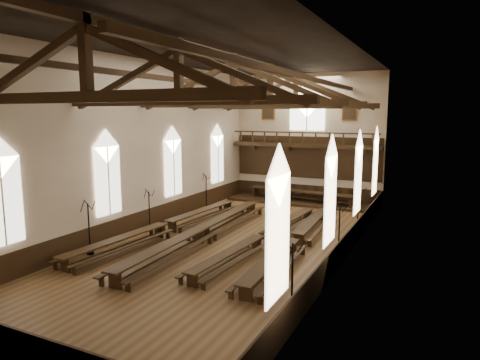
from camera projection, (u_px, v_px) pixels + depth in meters
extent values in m
plane|color=brown|center=(234.00, 242.00, 23.13)|extent=(26.00, 26.00, 0.00)
plane|color=beige|center=(307.00, 138.00, 33.93)|extent=(12.00, 0.00, 12.00)
plane|color=beige|center=(4.00, 190.00, 10.80)|extent=(12.00, 0.00, 12.00)
plane|color=beige|center=(142.00, 146.00, 24.94)|extent=(0.00, 26.00, 26.00)
plane|color=beige|center=(349.00, 155.00, 19.79)|extent=(0.00, 26.00, 26.00)
plane|color=black|center=(233.00, 52.00, 21.59)|extent=(26.00, 26.00, 0.00)
cube|color=black|center=(305.00, 192.00, 34.57)|extent=(11.90, 0.08, 1.20)
cube|color=black|center=(19.00, 350.00, 11.51)|extent=(11.90, 0.08, 1.20)
cube|color=black|center=(145.00, 220.00, 25.60)|extent=(0.08, 25.90, 1.20)
cube|color=black|center=(345.00, 246.00, 20.48)|extent=(0.08, 25.90, 1.20)
cube|color=white|center=(2.00, 202.00, 17.13)|extent=(0.05, 1.80, 3.60)
cylinder|color=beige|center=(3.00, 202.00, 17.12)|extent=(0.08, 0.08, 3.60)
cube|color=white|center=(108.00, 181.00, 22.47)|extent=(0.05, 1.80, 3.60)
cube|color=white|center=(106.00, 147.00, 22.20)|extent=(0.05, 1.80, 1.80)
cylinder|color=beige|center=(109.00, 181.00, 22.46)|extent=(0.08, 0.08, 3.60)
cube|color=white|center=(173.00, 168.00, 27.81)|extent=(0.05, 1.80, 3.60)
cube|color=white|center=(173.00, 140.00, 27.54)|extent=(0.05, 1.80, 1.80)
cylinder|color=beige|center=(174.00, 168.00, 27.80)|extent=(0.08, 0.08, 3.60)
cube|color=white|center=(218.00, 159.00, 33.15)|extent=(0.05, 1.80, 3.60)
cube|color=white|center=(218.00, 136.00, 32.88)|extent=(0.05, 1.80, 1.80)
cylinder|color=beige|center=(218.00, 159.00, 33.14)|extent=(0.08, 0.08, 3.60)
cube|color=white|center=(278.00, 239.00, 12.07)|extent=(0.05, 1.80, 3.60)
cube|color=white|center=(279.00, 176.00, 11.79)|extent=(0.05, 1.80, 1.80)
cylinder|color=beige|center=(277.00, 239.00, 12.09)|extent=(0.08, 0.08, 3.60)
cube|color=white|center=(330.00, 200.00, 17.41)|extent=(0.05, 1.80, 3.60)
cube|color=white|center=(332.00, 156.00, 17.13)|extent=(0.05, 1.80, 1.80)
cylinder|color=beige|center=(329.00, 200.00, 17.42)|extent=(0.08, 0.08, 3.60)
cube|color=white|center=(358.00, 180.00, 22.75)|extent=(0.05, 1.80, 3.60)
cube|color=white|center=(359.00, 146.00, 22.47)|extent=(0.05, 1.80, 1.80)
cylinder|color=beige|center=(357.00, 180.00, 22.76)|extent=(0.08, 0.08, 3.60)
cube|color=white|center=(375.00, 167.00, 28.09)|extent=(0.05, 1.80, 3.60)
cube|color=white|center=(376.00, 140.00, 27.81)|extent=(0.05, 1.80, 1.80)
cylinder|color=beige|center=(375.00, 167.00, 28.10)|extent=(0.08, 0.08, 3.60)
cube|color=white|center=(307.00, 115.00, 33.57)|extent=(2.80, 0.05, 2.40)
cube|color=white|center=(307.00, 99.00, 33.38)|extent=(2.80, 0.05, 2.80)
cylinder|color=beige|center=(307.00, 115.00, 33.53)|extent=(0.10, 0.10, 2.40)
cube|color=#311F0F|center=(304.00, 146.00, 33.45)|extent=(11.80, 1.20, 0.20)
cube|color=black|center=(306.00, 157.00, 34.12)|extent=(11.80, 0.10, 3.30)
cube|color=#311F0F|center=(302.00, 133.00, 32.80)|extent=(11.60, 0.12, 0.10)
cube|color=#311F0F|center=(302.00, 144.00, 32.94)|extent=(11.60, 0.12, 0.10)
cube|color=#311F0F|center=(254.00, 147.00, 35.77)|extent=(0.35, 0.40, 0.50)
cube|color=#311F0F|center=(288.00, 148.00, 34.49)|extent=(0.35, 0.40, 0.50)
cube|color=#311F0F|center=(324.00, 149.00, 33.20)|extent=(0.35, 0.40, 0.50)
cube|color=#311F0F|center=(364.00, 151.00, 31.91)|extent=(0.35, 0.40, 0.50)
cube|color=brown|center=(268.00, 111.00, 34.95)|extent=(1.15, 0.06, 1.45)
cube|color=black|center=(268.00, 111.00, 34.91)|extent=(0.95, 0.04, 1.25)
cube|color=brown|center=(350.00, 111.00, 32.11)|extent=(1.15, 0.06, 1.45)
cube|color=black|center=(350.00, 111.00, 32.08)|extent=(0.95, 0.04, 1.25)
cube|color=#311F0F|center=(88.00, 97.00, 13.10)|extent=(11.70, 0.35, 0.35)
cube|color=#311F0F|center=(85.00, 53.00, 12.90)|extent=(0.30, 0.30, 2.40)
cube|color=#311F0F|center=(22.00, 71.00, 14.19)|extent=(5.44, 0.26, 2.40)
cube|color=#311F0F|center=(164.00, 62.00, 11.72)|extent=(5.44, 0.26, 2.40)
cube|color=#311F0F|center=(179.00, 101.00, 17.54)|extent=(11.70, 0.35, 0.35)
cube|color=#311F0F|center=(178.00, 69.00, 17.34)|extent=(0.30, 0.30, 2.40)
cube|color=#311F0F|center=(123.00, 81.00, 18.64)|extent=(5.44, 0.26, 2.40)
cube|color=#311F0F|center=(242.00, 76.00, 16.17)|extent=(5.44, 0.26, 2.40)
cube|color=#311F0F|center=(234.00, 104.00, 21.99)|extent=(11.70, 0.35, 0.35)
cube|color=#311F0F|center=(234.00, 78.00, 21.79)|extent=(0.30, 0.30, 2.40)
cube|color=#311F0F|center=(186.00, 87.00, 23.09)|extent=(5.44, 0.26, 2.40)
cube|color=#311F0F|center=(287.00, 84.00, 20.62)|extent=(5.44, 0.26, 2.40)
cube|color=#311F0F|center=(270.00, 105.00, 26.44)|extent=(11.70, 0.35, 0.35)
cube|color=#311F0F|center=(270.00, 84.00, 26.24)|extent=(0.30, 0.30, 2.40)
cube|color=#311F0F|center=(228.00, 92.00, 27.54)|extent=(5.44, 0.26, 2.40)
cube|color=#311F0F|center=(316.00, 89.00, 25.07)|extent=(5.44, 0.26, 2.40)
cube|color=#311F0F|center=(295.00, 107.00, 30.89)|extent=(11.70, 0.35, 0.35)
cube|color=#311F0F|center=(296.00, 88.00, 30.69)|extent=(0.30, 0.30, 2.40)
cube|color=#311F0F|center=(259.00, 95.00, 31.99)|extent=(5.44, 0.26, 2.40)
cube|color=#311F0F|center=(336.00, 93.00, 29.52)|extent=(5.44, 0.26, 2.40)
cube|color=#311F0F|center=(178.00, 80.00, 23.24)|extent=(0.25, 25.70, 0.25)
cube|color=#311F0F|center=(297.00, 75.00, 20.35)|extent=(0.25, 25.70, 0.25)
cube|color=#311F0F|center=(234.00, 58.00, 21.64)|extent=(0.30, 25.70, 0.30)
cube|color=#311F0F|center=(122.00, 240.00, 21.23)|extent=(1.17, 6.96, 0.08)
cube|color=#311F0F|center=(73.00, 267.00, 18.51)|extent=(0.59, 0.12, 0.66)
cube|color=#311F0F|center=(160.00, 231.00, 24.07)|extent=(0.59, 0.12, 0.66)
cube|color=#311F0F|center=(122.00, 248.00, 21.30)|extent=(0.51, 6.13, 0.08)
cube|color=#311F0F|center=(113.00, 243.00, 21.58)|extent=(0.76, 6.94, 0.06)
cube|color=#311F0F|center=(63.00, 268.00, 18.79)|extent=(0.23, 0.08, 0.39)
cube|color=#311F0F|center=(152.00, 232.00, 24.43)|extent=(0.23, 0.08, 0.39)
cube|color=#311F0F|center=(131.00, 247.00, 20.98)|extent=(0.76, 6.94, 0.06)
cube|color=#311F0F|center=(82.00, 273.00, 18.19)|extent=(0.23, 0.08, 0.39)
cube|color=#311F0F|center=(169.00, 235.00, 23.83)|extent=(0.23, 0.08, 0.39)
cube|color=#311F0F|center=(199.00, 210.00, 27.82)|extent=(1.17, 6.96, 0.08)
cube|color=#311F0F|center=(172.00, 227.00, 25.10)|extent=(0.59, 0.12, 0.66)
cube|color=#311F0F|center=(222.00, 206.00, 30.65)|extent=(0.59, 0.12, 0.66)
cube|color=#311F0F|center=(199.00, 217.00, 27.89)|extent=(0.51, 6.13, 0.08)
cube|color=#311F0F|center=(192.00, 213.00, 28.16)|extent=(0.76, 6.94, 0.06)
cube|color=#311F0F|center=(163.00, 228.00, 25.38)|extent=(0.23, 0.08, 0.39)
cube|color=#311F0F|center=(215.00, 207.00, 31.02)|extent=(0.23, 0.08, 0.39)
cube|color=#311F0F|center=(207.00, 215.00, 27.56)|extent=(0.76, 6.94, 0.06)
cube|color=#311F0F|center=(180.00, 230.00, 24.78)|extent=(0.23, 0.08, 0.39)
cube|color=#311F0F|center=(229.00, 209.00, 30.42)|extent=(0.23, 0.08, 0.39)
cube|color=#311F0F|center=(161.00, 246.00, 19.98)|extent=(1.00, 7.48, 0.09)
cube|color=#311F0F|center=(110.00, 279.00, 17.06)|extent=(0.64, 0.11, 0.71)
cube|color=#311F0F|center=(198.00, 236.00, 23.03)|extent=(0.64, 0.11, 0.71)
cube|color=#311F0F|center=(161.00, 256.00, 20.06)|extent=(0.31, 6.61, 0.09)
cube|color=#311F0F|center=(149.00, 251.00, 20.30)|extent=(0.55, 7.47, 0.06)
cube|color=#311F0F|center=(97.00, 281.00, 17.30)|extent=(0.24, 0.08, 0.42)
cube|color=#311F0F|center=(188.00, 237.00, 23.37)|extent=(0.24, 0.08, 0.42)
cube|color=#311F0F|center=(173.00, 254.00, 19.77)|extent=(0.55, 7.47, 0.06)
cube|color=#311F0F|center=(123.00, 286.00, 16.77)|extent=(0.24, 0.08, 0.42)
cube|color=#311F0F|center=(210.00, 240.00, 22.84)|extent=(0.24, 0.08, 0.42)
cube|color=#311F0F|center=(232.00, 213.00, 26.57)|extent=(1.00, 7.48, 0.09)
cube|color=#311F0F|center=(205.00, 233.00, 23.64)|extent=(0.64, 0.11, 0.71)
cube|color=#311F0F|center=(254.00, 209.00, 29.62)|extent=(0.64, 0.11, 0.71)
cube|color=#311F0F|center=(232.00, 221.00, 26.64)|extent=(0.31, 6.61, 0.09)
cube|color=#311F0F|center=(222.00, 217.00, 26.88)|extent=(0.55, 7.47, 0.06)
cube|color=#311F0F|center=(194.00, 235.00, 23.88)|extent=(0.24, 0.08, 0.42)
cube|color=#311F0F|center=(245.00, 210.00, 29.95)|extent=(0.24, 0.08, 0.42)
cube|color=#311F0F|center=(242.00, 219.00, 26.35)|extent=(0.55, 7.47, 0.06)
cube|color=#311F0F|center=(215.00, 237.00, 23.35)|extent=(0.24, 0.08, 0.42)
cube|color=#311F0F|center=(263.00, 212.00, 29.43)|extent=(0.24, 0.08, 0.42)
cube|color=#311F0F|center=(233.00, 253.00, 19.38)|extent=(1.02, 6.28, 0.07)
cube|color=#311F0F|center=(202.00, 282.00, 16.93)|extent=(0.53, 0.10, 0.60)
cube|color=#311F0F|center=(258.00, 243.00, 21.94)|extent=(0.53, 0.10, 0.60)
cube|color=#311F0F|center=(233.00, 262.00, 19.45)|extent=(0.42, 5.53, 0.07)
cube|color=#311F0F|center=(223.00, 257.00, 19.69)|extent=(0.65, 6.26, 0.05)
cube|color=#311F0F|center=(190.00, 283.00, 17.18)|extent=(0.20, 0.08, 0.35)
cube|color=#311F0F|center=(249.00, 244.00, 22.27)|extent=(0.20, 0.08, 0.35)
cube|color=#311F0F|center=(244.00, 261.00, 19.16)|extent=(0.65, 6.26, 0.05)
cube|color=#311F0F|center=(213.00, 288.00, 16.64)|extent=(0.20, 0.08, 0.35)
cube|color=#311F0F|center=(268.00, 247.00, 21.73)|extent=(0.20, 0.08, 0.35)
cube|color=#311F0F|center=(288.00, 218.00, 25.97)|extent=(1.02, 6.28, 0.07)
cube|color=#311F0F|center=(271.00, 235.00, 23.52)|extent=(0.53, 0.10, 0.60)
cube|color=#311F0F|center=(302.00, 213.00, 28.53)|extent=(0.53, 0.10, 0.60)
cube|color=#311F0F|center=(288.00, 224.00, 26.03)|extent=(0.42, 5.53, 0.07)
cube|color=#311F0F|center=(280.00, 221.00, 26.28)|extent=(0.65, 6.26, 0.05)
cube|color=#311F0F|center=(261.00, 236.00, 23.77)|extent=(0.20, 0.08, 0.35)
cube|color=#311F0F|center=(294.00, 214.00, 28.85)|extent=(0.20, 0.08, 0.35)
cube|color=#311F0F|center=(296.00, 223.00, 25.74)|extent=(0.65, 6.26, 0.05)
cube|color=#311F0F|center=(280.00, 239.00, 23.23)|extent=(0.20, 0.08, 0.35)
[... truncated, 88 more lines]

